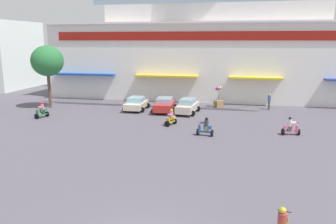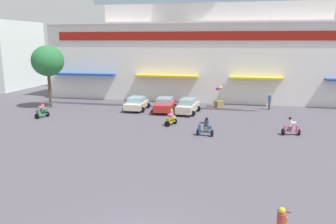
{
  "view_description": "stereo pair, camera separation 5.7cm",
  "coord_description": "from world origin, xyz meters",
  "views": [
    {
      "loc": [
        3.39,
        -10.6,
        7.48
      ],
      "look_at": [
        -1.5,
        13.0,
        2.37
      ],
      "focal_mm": 36.38,
      "sensor_mm": 36.0,
      "label": 1
    },
    {
      "loc": [
        3.45,
        -10.59,
        7.48
      ],
      "look_at": [
        -1.5,
        13.0,
        2.37
      ],
      "focal_mm": 36.38,
      "sensor_mm": 36.0,
      "label": 2
    }
  ],
  "objects": [
    {
      "name": "parked_car_2",
      "position": [
        -1.66,
        23.7,
        0.77
      ],
      "size": [
        2.47,
        4.2,
        1.54
      ],
      "color": "beige",
      "rests_on": "ground"
    },
    {
      "name": "parked_car_1",
      "position": [
        -4.18,
        24.09,
        0.76
      ],
      "size": [
        2.59,
        4.38,
        1.5
      ],
      "color": "red",
      "rests_on": "ground"
    },
    {
      "name": "scooter_rider_5",
      "position": [
        0.97,
        15.63,
        0.63
      ],
      "size": [
        1.35,
        0.67,
        1.52
      ],
      "color": "black",
      "rests_on": "ground"
    },
    {
      "name": "scooter_rider_4",
      "position": [
        -2.35,
        18.39,
        0.6
      ],
      "size": [
        0.96,
        1.44,
        1.48
      ],
      "color": "black",
      "rests_on": "ground"
    },
    {
      "name": "plaza_tree_0",
      "position": [
        -17.36,
        23.77,
        5.2
      ],
      "size": [
        3.52,
        3.53,
        6.92
      ],
      "color": "brown",
      "rests_on": "ground"
    },
    {
      "name": "ground_plane",
      "position": [
        0.0,
        13.0,
        0.0
      ],
      "size": [
        128.0,
        128.0,
        0.0
      ],
      "primitive_type": "plane",
      "color": "#544F5A"
    },
    {
      "name": "balloon_vendor_cart",
      "position": [
        1.3,
        27.76,
        1.07
      ],
      "size": [
        1.07,
        1.04,
        2.4
      ],
      "color": "olive",
      "rests_on": "ground"
    },
    {
      "name": "scooter_rider_1",
      "position": [
        -15.34,
        18.78,
        0.65
      ],
      "size": [
        0.93,
        1.47,
        1.57
      ],
      "color": "black",
      "rests_on": "ground"
    },
    {
      "name": "colonial_building",
      "position": [
        -0.0,
        37.18,
        9.22
      ],
      "size": [
        41.75,
        19.56,
        21.2
      ],
      "color": "white",
      "rests_on": "ground"
    },
    {
      "name": "pedestrian_1",
      "position": [
        6.8,
        27.48,
        1.01
      ],
      "size": [
        0.5,
        0.5,
        1.76
      ],
      "color": "#494637",
      "rests_on": "ground"
    },
    {
      "name": "parked_car_0",
      "position": [
        -7.36,
        24.3,
        0.72
      ],
      "size": [
        2.47,
        4.0,
        1.43
      ],
      "color": "beige",
      "rests_on": "ground"
    },
    {
      "name": "scooter_rider_3",
      "position": [
        7.66,
        17.25,
        0.61
      ],
      "size": [
        1.45,
        0.75,
        1.5
      ],
      "color": "black",
      "rests_on": "ground"
    },
    {
      "name": "flank_building_left",
      "position": [
        -33.68,
        37.29,
        5.16
      ],
      "size": [
        8.89,
        11.13,
        10.31
      ],
      "color": "silver",
      "rests_on": "ground"
    }
  ]
}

